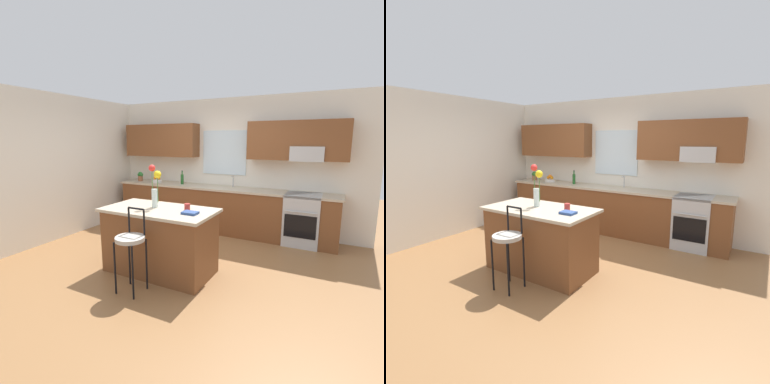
# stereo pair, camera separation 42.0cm
# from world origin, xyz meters

# --- Properties ---
(ground_plane) EXTENTS (14.00, 14.00, 0.00)m
(ground_plane) POSITION_xyz_m (0.00, 0.00, 0.00)
(ground_plane) COLOR olive
(wall_left) EXTENTS (0.12, 4.60, 2.70)m
(wall_left) POSITION_xyz_m (-2.56, 0.30, 1.35)
(wall_left) COLOR silver
(wall_left) RESTS_ON ground
(back_wall_assembly) EXTENTS (5.60, 0.50, 2.70)m
(back_wall_assembly) POSITION_xyz_m (0.03, 1.98, 1.51)
(back_wall_assembly) COLOR silver
(back_wall_assembly) RESTS_ON ground
(counter_run) EXTENTS (4.56, 0.64, 0.92)m
(counter_run) POSITION_xyz_m (0.00, 1.70, 0.47)
(counter_run) COLOR brown
(counter_run) RESTS_ON ground
(sink_faucet) EXTENTS (0.02, 0.13, 0.23)m
(sink_faucet) POSITION_xyz_m (0.26, 1.84, 1.06)
(sink_faucet) COLOR #B7BABC
(sink_faucet) RESTS_ON counter_run
(oven_range) EXTENTS (0.60, 0.64, 0.92)m
(oven_range) POSITION_xyz_m (1.63, 1.68, 0.46)
(oven_range) COLOR #B7BABC
(oven_range) RESTS_ON ground
(kitchen_island) EXTENTS (1.57, 0.84, 0.92)m
(kitchen_island) POSITION_xyz_m (-0.02, -0.42, 0.46)
(kitchen_island) COLOR brown
(kitchen_island) RESTS_ON ground
(bar_stool_near) EXTENTS (0.36, 0.36, 1.04)m
(bar_stool_near) POSITION_xyz_m (-0.02, -1.05, 0.64)
(bar_stool_near) COLOR black
(bar_stool_near) RESTS_ON ground
(flower_vase) EXTENTS (0.19, 0.11, 0.60)m
(flower_vase) POSITION_xyz_m (-0.12, -0.36, 1.23)
(flower_vase) COLOR silver
(flower_vase) RESTS_ON kitchen_island
(mug_ceramic) EXTENTS (0.08, 0.08, 0.09)m
(mug_ceramic) POSITION_xyz_m (0.36, -0.31, 0.97)
(mug_ceramic) COLOR #A52D28
(mug_ceramic) RESTS_ON kitchen_island
(cookbook) EXTENTS (0.20, 0.15, 0.03)m
(cookbook) POSITION_xyz_m (0.50, -0.48, 0.94)
(cookbook) COLOR navy
(cookbook) RESTS_ON kitchen_island
(fruit_bowl_oranges) EXTENTS (0.24, 0.24, 0.16)m
(fruit_bowl_oranges) POSITION_xyz_m (-1.50, 1.70, 0.97)
(fruit_bowl_oranges) COLOR silver
(fruit_bowl_oranges) RESTS_ON counter_run
(bottle_olive_oil) EXTENTS (0.06, 0.06, 0.29)m
(bottle_olive_oil) POSITION_xyz_m (-0.84, 1.70, 1.04)
(bottle_olive_oil) COLOR #1E5923
(bottle_olive_oil) RESTS_ON counter_run
(potted_plant_small) EXTENTS (0.16, 0.11, 0.21)m
(potted_plant_small) POSITION_xyz_m (-1.96, 1.70, 1.03)
(potted_plant_small) COLOR #9E5B3D
(potted_plant_small) RESTS_ON counter_run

